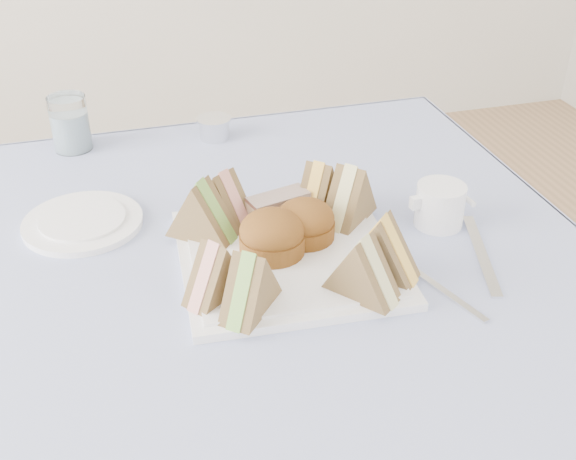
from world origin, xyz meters
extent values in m
cube|color=#B8C5F7|center=(0.00, 0.00, 0.74)|extent=(1.02, 1.02, 0.01)
cube|color=white|center=(0.08, 0.01, 0.75)|extent=(0.31, 0.31, 0.01)
cylinder|color=brown|center=(0.06, 0.02, 0.79)|extent=(0.10, 0.10, 0.06)
cylinder|color=brown|center=(0.11, 0.04, 0.79)|extent=(0.11, 0.11, 0.06)
cube|color=tan|center=(0.09, 0.10, 0.78)|extent=(0.10, 0.06, 0.04)
cylinder|color=white|center=(-0.19, 0.19, 0.75)|extent=(0.21, 0.21, 0.01)
cylinder|color=white|center=(-0.19, 0.46, 0.79)|extent=(0.07, 0.07, 0.10)
cylinder|color=silver|center=(0.06, 0.43, 0.76)|extent=(0.08, 0.08, 0.03)
cube|color=silver|center=(0.34, -0.05, 0.75)|extent=(0.07, 0.19, 0.00)
cube|color=silver|center=(0.24, -0.10, 0.75)|extent=(0.06, 0.17, 0.00)
cylinder|color=white|center=(0.32, 0.05, 0.78)|extent=(0.08, 0.08, 0.06)
camera|label=1|loc=(-0.15, -0.77, 1.31)|focal=45.00mm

